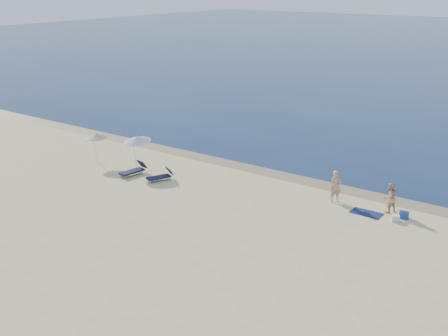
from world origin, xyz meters
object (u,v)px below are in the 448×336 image
object	(u,v)px
person_right	(390,198)
blue_cooler	(404,215)
person_left	(336,186)
umbrella_near	(137,139)

from	to	relation	value
person_right	blue_cooler	world-z (taller)	person_right
person_left	blue_cooler	size ratio (longest dim) A/B	3.65
person_right	umbrella_near	size ratio (longest dim) A/B	0.69
person_left	umbrella_near	distance (m)	13.02
person_right	umbrella_near	world-z (taller)	umbrella_near
person_left	blue_cooler	xyz separation A→B (m)	(3.89, -0.02, -0.72)
blue_cooler	umbrella_near	size ratio (longest dim) A/B	0.21
person_left	umbrella_near	size ratio (longest dim) A/B	0.76
blue_cooler	umbrella_near	world-z (taller)	umbrella_near
blue_cooler	umbrella_near	bearing A→B (deg)	174.52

